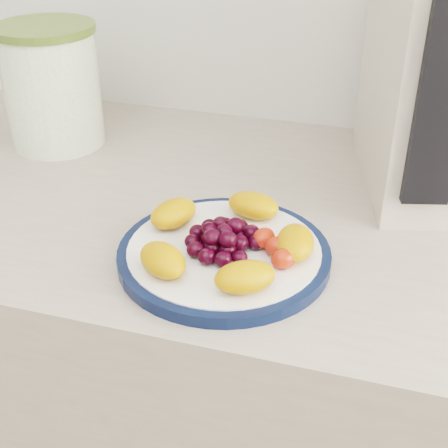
% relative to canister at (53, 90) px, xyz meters
% --- Properties ---
extents(counter, '(3.50, 0.60, 0.90)m').
position_rel_canister_xyz_m(counter, '(0.30, -0.10, -0.54)').
color(counter, '#AC9E90').
rests_on(counter, floor).
extents(cabinet_face, '(3.48, 0.58, 0.84)m').
position_rel_canister_xyz_m(cabinet_face, '(0.30, -0.10, -0.57)').
color(cabinet_face, brown).
rests_on(cabinet_face, floor).
extents(plate_rim, '(0.25, 0.25, 0.01)m').
position_rel_canister_xyz_m(plate_rim, '(0.36, -0.25, -0.08)').
color(plate_rim, '#0B193A').
rests_on(plate_rim, counter).
extents(plate_face, '(0.23, 0.23, 0.02)m').
position_rel_canister_xyz_m(plate_face, '(0.36, -0.25, -0.08)').
color(plate_face, white).
rests_on(plate_face, counter).
extents(canister, '(0.16, 0.16, 0.18)m').
position_rel_canister_xyz_m(canister, '(0.00, 0.00, 0.00)').
color(canister, '#4B6F10').
rests_on(canister, counter).
extents(canister_lid, '(0.17, 0.17, 0.01)m').
position_rel_canister_xyz_m(canister_lid, '(0.00, 0.00, 0.10)').
color(canister_lid, '#586C2F').
rests_on(canister_lid, canister).
extents(appliance_panel, '(0.06, 0.03, 0.24)m').
position_rel_canister_xyz_m(appliance_panel, '(0.58, -0.12, 0.08)').
color(appliance_panel, black).
rests_on(appliance_panel, appliance_body).
extents(fruit_plate, '(0.22, 0.21, 0.03)m').
position_rel_canister_xyz_m(fruit_plate, '(0.37, -0.25, -0.06)').
color(fruit_plate, orange).
rests_on(fruit_plate, plate_face).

